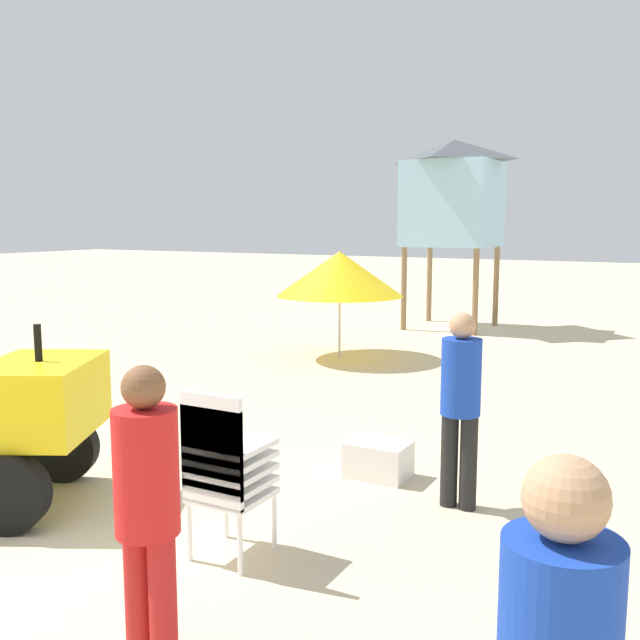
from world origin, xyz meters
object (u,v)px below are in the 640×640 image
cooler_box (378,459)px  lifeguard_near_center (461,397)px  surfboard_pile (34,389)px  lifeguard_tower (453,193)px  beach_umbrella_left (340,274)px  stacked_plastic_chairs (223,463)px  lifeguard_near_right (147,505)px

cooler_box → lifeguard_near_center: bearing=-21.0°
surfboard_pile → lifeguard_tower: 9.63m
lifeguard_near_center → beach_umbrella_left: size_ratio=0.75×
cooler_box → surfboard_pile: bearing=175.8°
stacked_plastic_chairs → lifeguard_near_center: lifeguard_near_center is taller
surfboard_pile → beach_umbrella_left: size_ratio=1.16×
beach_umbrella_left → stacked_plastic_chairs: bearing=-68.8°
stacked_plastic_chairs → cooler_box: stacked_plastic_chairs is taller
lifeguard_near_right → lifeguard_near_center: bearing=77.3°
surfboard_pile → lifeguard_tower: lifeguard_tower is taller
lifeguard_near_center → lifeguard_near_right: lifeguard_near_right is taller
surfboard_pile → lifeguard_near_center: 5.96m
stacked_plastic_chairs → beach_umbrella_left: size_ratio=0.56×
surfboard_pile → lifeguard_near_center: size_ratio=1.55×
lifeguard_near_right → cooler_box: bearing=93.5°
stacked_plastic_chairs → surfboard_pile: size_ratio=0.48×
surfboard_pile → cooler_box: bearing=-4.2°
stacked_plastic_chairs → beach_umbrella_left: bearing=111.2°
surfboard_pile → lifeguard_tower: size_ratio=0.62×
surfboard_pile → cooler_box: (5.01, -0.37, -0.00)m
stacked_plastic_chairs → lifeguard_near_center: bearing=56.6°
stacked_plastic_chairs → cooler_box: 2.09m
lifeguard_near_right → lifeguard_tower: lifeguard_tower is taller
surfboard_pile → beach_umbrella_left: bearing=65.8°
lifeguard_near_right → beach_umbrella_left: beach_umbrella_left is taller
lifeguard_near_center → lifeguard_near_right: bearing=-102.7°
stacked_plastic_chairs → lifeguard_near_right: lifeguard_near_right is taller
stacked_plastic_chairs → surfboard_pile: bearing=153.5°
stacked_plastic_chairs → lifeguard_near_center: (1.11, 1.68, 0.22)m
stacked_plastic_chairs → lifeguard_near_center: size_ratio=0.75×
lifeguard_near_center → lifeguard_tower: bearing=108.9°
lifeguard_near_center → cooler_box: 1.19m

